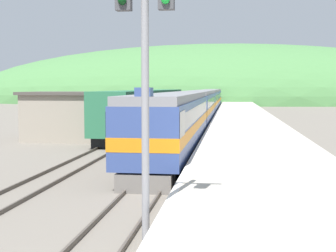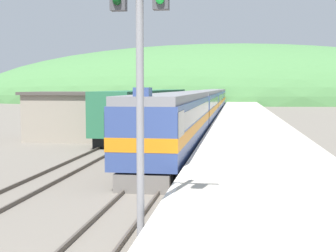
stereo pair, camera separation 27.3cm
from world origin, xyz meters
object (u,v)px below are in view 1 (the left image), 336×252
Objects in this scene: carriage_second at (198,107)px; siding_train at (150,109)px; signal_mast_main at (145,43)px; carriage_third at (207,101)px; carriage_fourth at (213,98)px; express_train_lead_car at (174,122)px.

carriage_second is 0.57× the size of siding_train.
signal_mast_main reaches higher than siding_train.
siding_train is at bearing 99.60° from signal_mast_main.
carriage_third and carriage_fourth have the same top height.
signal_mast_main is (1.28, -16.80, 3.28)m from express_train_lead_car.
signal_mast_main is at bearing -80.40° from siding_train.
carriage_second is at bearing -90.00° from carriage_third.
siding_train reaches higher than carriage_fourth.
carriage_fourth is (0.00, 21.23, 0.00)m from carriage_third.
express_train_lead_car is 1.06× the size of carriage_fourth.
carriage_second is 5.39m from siding_train.
carriage_second is 42.46m from carriage_fourth.
carriage_fourth is at bearing 90.90° from signal_mast_main.
siding_train is (-4.91, -44.69, -0.07)m from carriage_fourth.
carriage_third is 2.47× the size of signal_mast_main.
carriage_third is 21.23m from carriage_fourth.
carriage_third is 23.97m from siding_train.
carriage_second is at bearing 24.43° from siding_train.
carriage_second is 2.47× the size of signal_mast_main.
express_train_lead_car reaches higher than siding_train.
express_train_lead_car is 17.17m from signal_mast_main.
siding_train is at bearing -101.82° from carriage_third.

